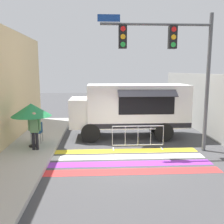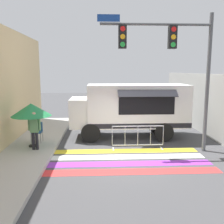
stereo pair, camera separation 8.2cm
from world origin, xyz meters
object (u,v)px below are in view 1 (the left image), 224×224
object	(u,v)px
patio_umbrella	(31,110)
folding_chair	(37,130)
traffic_signal_pole	(173,54)
barricade_front	(138,137)
vendor_person	(35,129)
food_truck	(128,107)

from	to	relation	value
patio_umbrella	folding_chair	bearing A→B (deg)	87.74
traffic_signal_pole	patio_umbrella	xyz separation A→B (m)	(-5.99, 0.52, -2.34)
folding_chair	barricade_front	bearing A→B (deg)	11.93
folding_chair	vendor_person	bearing A→B (deg)	-58.09
traffic_signal_pole	folding_chair	bearing A→B (deg)	168.08
traffic_signal_pole	vendor_person	distance (m)	6.54
food_truck	folding_chair	xyz separation A→B (m)	(-4.45, -1.23, -0.89)
food_truck	folding_chair	distance (m)	4.70
traffic_signal_pole	folding_chair	xyz separation A→B (m)	(-5.96, 1.26, -3.42)
food_truck	traffic_signal_pole	size ratio (longest dim) A/B	1.04
folding_chair	patio_umbrella	bearing A→B (deg)	-69.63
food_truck	patio_umbrella	bearing A→B (deg)	-156.24
folding_chair	vendor_person	world-z (taller)	vendor_person
food_truck	patio_umbrella	size ratio (longest dim) A/B	3.12
barricade_front	vendor_person	bearing A→B (deg)	-175.95
food_truck	traffic_signal_pole	world-z (taller)	traffic_signal_pole
food_truck	barricade_front	xyz separation A→B (m)	(0.20, -2.11, -1.08)
patio_umbrella	barricade_front	bearing A→B (deg)	-1.68
traffic_signal_pole	patio_umbrella	size ratio (longest dim) A/B	3.00
patio_umbrella	vendor_person	world-z (taller)	patio_umbrella
barricade_front	food_truck	bearing A→B (deg)	95.30
traffic_signal_pole	folding_chair	size ratio (longest dim) A/B	6.17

